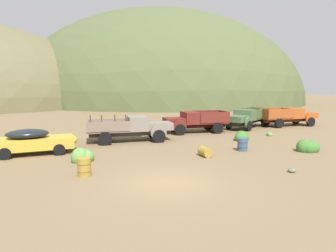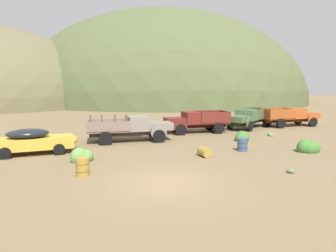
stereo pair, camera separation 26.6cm
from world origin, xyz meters
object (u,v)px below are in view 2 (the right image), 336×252
car_faded_yellow (36,141)px  truck_oxblood (192,122)px  truck_weathered_green (247,118)px  oil_drum_tipped (204,152)px  truck_oxide_orange (293,116)px  oil_drum_by_truck (83,167)px  truck_primer_gray (136,128)px  oil_drum_foreground (242,145)px

car_faded_yellow → truck_oxblood: (13.15, 1.72, 0.20)m
truck_weathered_green → oil_drum_tipped: bearing=13.5°
truck_oxide_orange → oil_drum_by_truck: bearing=-151.8°
oil_drum_tipped → truck_primer_gray: bearing=100.9°
truck_oxide_orange → truck_weathered_green: bearing=-178.2°
truck_primer_gray → truck_weathered_green: bearing=19.2°
truck_primer_gray → oil_drum_tipped: bearing=-62.3°
truck_oxblood → oil_drum_foreground: bearing=95.1°
truck_weathered_green → oil_drum_tipped: truck_weathered_green is taller
truck_weathered_green → truck_oxide_orange: 5.70m
car_faded_yellow → truck_oxide_orange: (24.99, -0.10, 0.20)m
car_faded_yellow → truck_oxide_orange: 24.99m
truck_oxblood → truck_oxide_orange: same height
oil_drum_foreground → truck_primer_gray: bearing=122.7°
truck_primer_gray → oil_drum_foreground: 8.01m
oil_drum_tipped → oil_drum_foreground: bearing=-1.3°
truck_weathered_green → oil_drum_foreground: (-8.00, -7.23, -0.61)m
oil_drum_foreground → oil_drum_by_truck: 10.20m
car_faded_yellow → oil_drum_by_truck: bearing=-69.0°
truck_oxblood → oil_drum_by_truck: 14.26m
oil_drum_by_truck → truck_primer_gray: bearing=48.6°
car_faded_yellow → truck_primer_gray: size_ratio=0.78×
truck_oxide_orange → oil_drum_tipped: (-16.60, -5.94, -0.74)m
truck_oxblood → oil_drum_tipped: (-4.76, -7.76, -0.73)m
car_faded_yellow → oil_drum_foreground: 12.96m
truck_primer_gray → oil_drum_foreground: size_ratio=8.09×
truck_primer_gray → truck_weathered_green: 12.32m
truck_oxblood → oil_drum_foreground: (-1.73, -7.83, -0.60)m
truck_oxblood → truck_oxide_orange: size_ratio=0.90×
oil_drum_tipped → oil_drum_by_truck: size_ratio=1.08×
car_faded_yellow → truck_weathered_green: (19.42, 1.11, 0.20)m
truck_oxblood → oil_drum_tipped: bearing=76.0°
truck_primer_gray → truck_oxide_orange: (17.88, -0.72, 0.02)m
truck_weathered_green → truck_oxide_orange: bearing=148.2°
truck_oxide_orange → truck_oxblood: bearing=-174.7°
oil_drum_tipped → oil_drum_foreground: oil_drum_foreground is taller
car_faded_yellow → truck_primer_gray: (7.11, 0.61, 0.19)m
truck_weathered_green → truck_primer_gray: bearing=-17.2°
truck_weathered_green → oil_drum_tipped: size_ratio=7.27×
truck_weathered_green → truck_oxblood: bearing=-25.0°
truck_weathered_green → oil_drum_by_truck: 19.57m
oil_drum_foreground → truck_weathered_green: bearing=42.1°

